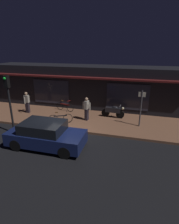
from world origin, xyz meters
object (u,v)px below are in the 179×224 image
at_px(person_photographer, 27,102).
at_px(parked_car_near, 46,135).
at_px(motorcycle, 113,111).
at_px(traffic_light_pole, 9,95).
at_px(bicycle_parked, 65,106).
at_px(person_bystander, 87,108).
at_px(sign_post, 141,107).
at_px(bicycle_extra, 60,118).

xyz_separation_m(person_photographer, parked_car_near, (3.81, -4.14, -0.32)).
xyz_separation_m(motorcycle, traffic_light_pole, (-5.62, -3.98, 1.83)).
bearing_deg(parked_car_near, bicycle_parked, 102.13).
bearing_deg(bicycle_parked, traffic_light_pole, -109.63).
xyz_separation_m(person_photographer, traffic_light_pole, (1.08, -3.21, 1.45)).
bearing_deg(traffic_light_pole, motorcycle, 35.35).
height_order(person_bystander, sign_post, sign_post).
height_order(bicycle_extra, sign_post, sign_post).
relative_size(motorcycle, bicycle_extra, 1.14).
relative_size(motorcycle, traffic_light_pole, 0.47).
relative_size(person_photographer, sign_post, 0.70).
distance_m(bicycle_extra, person_photographer, 3.69).
distance_m(bicycle_extra, traffic_light_pole, 3.58).
distance_m(bicycle_parked, bicycle_extra, 2.64).
bearing_deg(person_photographer, traffic_light_pole, -71.41).
xyz_separation_m(traffic_light_pole, parked_car_near, (2.73, -0.93, -1.77)).
xyz_separation_m(person_photographer, sign_post, (8.61, -0.33, 0.48)).
distance_m(motorcycle, person_photographer, 6.75).
bearing_deg(traffic_light_pole, sign_post, 20.98).
distance_m(person_bystander, traffic_light_pole, 5.08).
bearing_deg(person_photographer, parked_car_near, -47.38).
distance_m(bicycle_parked, traffic_light_pole, 5.10).
bearing_deg(sign_post, traffic_light_pole, -159.02).
xyz_separation_m(sign_post, parked_car_near, (-4.79, -3.82, -0.81)).
relative_size(bicycle_extra, traffic_light_pole, 0.42).
xyz_separation_m(person_bystander, traffic_light_pole, (-3.87, -2.96, 1.45)).
height_order(bicycle_parked, person_bystander, person_bystander).
bearing_deg(motorcycle, traffic_light_pole, -144.65).
xyz_separation_m(person_bystander, parked_car_near, (-1.14, -3.89, -0.32)).
height_order(motorcycle, person_bystander, person_bystander).
relative_size(traffic_light_pole, parked_car_near, 0.87).
relative_size(sign_post, traffic_light_pole, 0.67).
bearing_deg(person_photographer, motorcycle, 6.56).
bearing_deg(traffic_light_pole, person_photographer, 108.59).
distance_m(bicycle_parked, sign_post, 6.22).
relative_size(bicycle_extra, person_photographer, 0.89).
bearing_deg(motorcycle, bicycle_extra, -147.57).
relative_size(motorcycle, person_bystander, 1.02).
xyz_separation_m(bicycle_parked, bicycle_extra, (0.74, -2.54, 0.00)).
bearing_deg(parked_car_near, traffic_light_pole, 161.20).
height_order(person_bystander, traffic_light_pole, traffic_light_pole).
distance_m(motorcycle, traffic_light_pole, 7.12).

